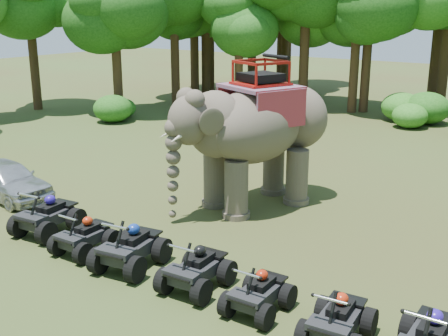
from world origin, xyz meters
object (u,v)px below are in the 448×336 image
at_px(atv_1, 84,231).
at_px(atv_6, 431,334).
at_px(atv_4, 259,288).
at_px(atv_0, 47,211).
at_px(atv_3, 196,264).
at_px(elephant, 257,133).
at_px(atv_5, 338,314).
at_px(parked_car, 7,180).
at_px(atv_2, 130,242).

xyz_separation_m(atv_1, atv_6, (8.91, 0.21, 0.08)).
bearing_deg(atv_6, atv_4, -178.66).
height_order(atv_0, atv_3, atv_0).
xyz_separation_m(atv_0, atv_1, (1.89, -0.28, -0.09)).
height_order(elephant, atv_4, elephant).
relative_size(atv_0, atv_5, 1.13).
height_order(atv_0, atv_1, atv_0).
height_order(atv_3, atv_6, atv_6).
relative_size(atv_0, atv_4, 1.19).
bearing_deg(atv_3, elephant, 105.09).
height_order(elephant, parked_car, elephant).
xyz_separation_m(atv_2, atv_4, (3.73, 0.02, -0.11)).
relative_size(elephant, parked_car, 1.49).
height_order(atv_2, atv_6, atv_2).
distance_m(atv_2, atv_4, 3.73).
distance_m(parked_car, atv_3, 9.30).
bearing_deg(parked_car, atv_3, -94.17).
distance_m(parked_car, atv_6, 14.51).
relative_size(parked_car, atv_6, 2.14).
relative_size(atv_1, atv_2, 0.87).
height_order(elephant, atv_2, elephant).
height_order(elephant, atv_5, elephant).
xyz_separation_m(parked_car, atv_1, (5.54, -1.48, -0.06)).
distance_m(atv_0, atv_5, 9.11).
distance_m(atv_2, atv_3, 2.02).
height_order(atv_0, atv_6, atv_0).
bearing_deg(atv_6, atv_3, 179.98).
distance_m(atv_1, atv_2, 1.64).
height_order(elephant, atv_1, elephant).
distance_m(atv_0, atv_4, 7.27).
distance_m(parked_car, atv_2, 7.32).
xyz_separation_m(parked_car, atv_6, (14.45, -1.27, 0.01)).
relative_size(elephant, atv_1, 3.58).
bearing_deg(atv_0, atv_2, -10.27).
height_order(atv_1, atv_2, atv_2).
relative_size(elephant, atv_5, 3.53).
distance_m(elephant, atv_5, 8.20).
xyz_separation_m(parked_car, atv_5, (12.76, -1.47, -0.06)).
distance_m(atv_0, atv_1, 1.92).
bearing_deg(atv_6, elephant, 141.10).
relative_size(parked_car, atv_5, 2.38).
bearing_deg(atv_0, atv_4, -8.15).
bearing_deg(atv_2, atv_3, -6.73).
relative_size(elephant, atv_6, 3.18).
relative_size(elephant, atv_3, 3.37).
bearing_deg(atv_5, parked_car, 168.14).
relative_size(atv_0, atv_1, 1.15).
relative_size(atv_2, atv_6, 1.02).
relative_size(atv_0, atv_6, 1.02).
relative_size(parked_car, atv_1, 2.41).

